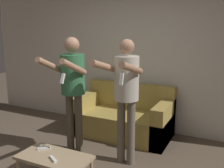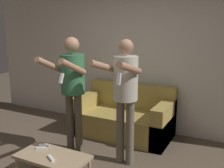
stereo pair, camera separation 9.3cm
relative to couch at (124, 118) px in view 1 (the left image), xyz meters
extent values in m
cube|color=silver|center=(-0.02, 0.44, 1.06)|extent=(6.40, 0.06, 2.70)
cube|color=#AD9347|center=(0.00, -0.04, -0.09)|extent=(1.61, 0.83, 0.41)
cube|color=#AD9347|center=(0.00, 0.29, 0.34)|extent=(1.61, 0.16, 0.45)
cube|color=#AD9347|center=(-0.71, -0.04, 0.04)|extent=(0.20, 0.83, 0.66)
cube|color=#AD9347|center=(0.71, -0.04, 0.04)|extent=(0.20, 0.83, 0.66)
cylinder|color=brown|center=(-0.49, -0.89, 0.15)|extent=(0.11, 0.11, 0.89)
cylinder|color=brown|center=(-0.34, -0.89, 0.15)|extent=(0.11, 0.11, 0.89)
cylinder|color=#337047|center=(-0.42, -0.89, 0.88)|extent=(0.34, 0.34, 0.57)
sphere|color=#A87A5B|center=(-0.42, -0.89, 1.30)|extent=(0.21, 0.21, 0.21)
cylinder|color=#A87A5B|center=(-0.61, -1.14, 1.03)|extent=(0.08, 0.53, 0.29)
cylinder|color=#A87A5B|center=(-0.22, -1.14, 1.03)|extent=(0.08, 0.53, 0.29)
cube|color=white|center=(-0.22, -1.39, 0.92)|extent=(0.04, 0.08, 0.13)
cylinder|color=#6B6051|center=(0.35, -0.89, 0.16)|extent=(0.11, 0.11, 0.90)
cylinder|color=#6B6051|center=(0.49, -0.89, 0.16)|extent=(0.11, 0.11, 0.90)
cylinder|color=beige|center=(0.42, -0.89, 0.89)|extent=(0.32, 0.32, 0.57)
sphere|color=#A87A5B|center=(0.42, -0.89, 1.30)|extent=(0.19, 0.19, 0.19)
cylinder|color=#A87A5B|center=(0.24, -1.17, 1.07)|extent=(0.08, 0.59, 0.23)
cylinder|color=#A87A5B|center=(0.60, -1.17, 1.07)|extent=(0.08, 0.59, 0.23)
cube|color=white|center=(0.60, -1.45, 1.00)|extent=(0.04, 0.06, 0.13)
cube|color=tan|center=(-0.15, -1.71, 0.04)|extent=(0.87, 0.45, 0.04)
cylinder|color=tan|center=(-0.54, -1.52, -0.14)|extent=(0.04, 0.04, 0.31)
cube|color=white|center=(-0.10, -1.79, 0.07)|extent=(0.15, 0.11, 0.02)
cube|color=white|center=(-0.37, -1.64, 0.07)|extent=(0.15, 0.11, 0.02)
cube|color=white|center=(-0.39, -1.59, 0.07)|extent=(0.15, 0.04, 0.02)
camera|label=1|loc=(1.71, -3.95, 1.53)|focal=42.00mm
camera|label=2|loc=(1.79, -3.91, 1.53)|focal=42.00mm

